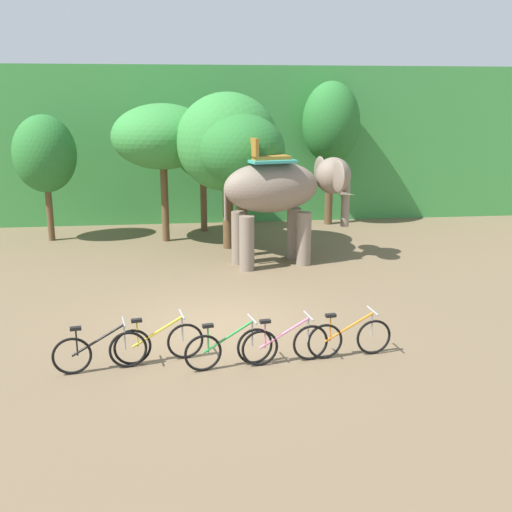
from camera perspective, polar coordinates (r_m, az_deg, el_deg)
ground_plane at (r=13.50m, az=-3.43°, el=-6.54°), size 80.00×80.00×0.00m
foliage_hedge at (r=27.11m, az=-5.51°, el=10.71°), size 36.00×6.00×6.10m
tree_far_right at (r=22.16m, az=-19.27°, el=9.03°), size 2.13×2.13×4.35m
tree_left at (r=21.07m, az=-8.80°, el=11.01°), size 3.42×3.42×4.72m
tree_center at (r=22.59m, az=-5.06°, el=10.01°), size 2.06×2.06×4.22m
tree_center_left at (r=19.82m, az=-2.72°, el=10.60°), size 3.30×3.30×5.08m
tree_center_right at (r=18.78m, az=-1.35°, el=9.85°), size 2.66×2.66×4.43m
tree_right at (r=23.95m, az=7.08°, el=12.27°), size 2.20×2.20×5.52m
elephant at (r=18.03m, az=2.47°, el=6.11°), size 4.25×2.42×3.78m
bike_black at (r=11.57m, az=-14.47°, el=-8.67°), size 1.69×0.52×0.92m
bike_yellow at (r=11.72m, az=-9.12°, el=-8.05°), size 1.69×0.52×0.92m
bike_green at (r=11.35m, az=-2.55°, el=-8.65°), size 1.68×0.55×0.92m
bike_pink at (r=11.54m, az=2.77°, el=-8.26°), size 1.70×0.52×0.92m
bike_orange at (r=11.94m, az=8.78°, el=-7.61°), size 1.71×0.52×0.92m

